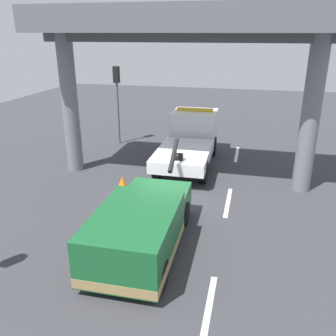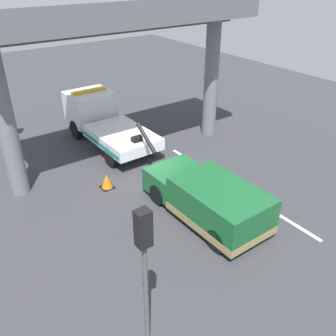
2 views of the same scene
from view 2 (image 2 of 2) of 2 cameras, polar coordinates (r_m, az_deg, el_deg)
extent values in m
cube|color=#38383D|center=(16.78, -2.80, -1.08)|extent=(60.00, 40.00, 0.10)
cube|color=silver|center=(14.53, 18.43, -7.94)|extent=(2.60, 0.16, 0.01)
cube|color=silver|center=(17.93, 3.36, 1.24)|extent=(2.60, 0.16, 0.01)
cube|color=silver|center=(22.45, -6.30, 7.12)|extent=(2.60, 0.16, 0.01)
cube|color=white|center=(18.24, -7.11, 4.79)|extent=(3.87, 2.45, 0.55)
cube|color=white|center=(20.80, -11.86, 9.18)|extent=(2.08, 2.33, 1.65)
cube|color=black|center=(21.22, -12.70, 10.53)|extent=(0.09, 2.21, 0.66)
cube|color=teal|center=(17.78, -10.45, 3.55)|extent=(3.65, 0.06, 0.20)
cylinder|color=black|center=(16.22, -3.37, 4.58)|extent=(1.42, 0.20, 1.07)
cylinder|color=black|center=(16.98, -4.84, 4.46)|extent=(0.37, 0.45, 0.36)
cube|color=yellow|center=(20.52, -12.12, 11.55)|extent=(0.26, 1.92, 0.16)
cylinder|color=black|center=(20.61, -13.94, 5.82)|extent=(1.00, 0.33, 1.00)
cylinder|color=black|center=(21.40, -8.85, 7.23)|extent=(1.00, 0.33, 1.00)
cylinder|color=black|center=(17.38, -8.71, 1.80)|extent=(1.00, 0.33, 1.00)
cylinder|color=black|center=(18.30, -3.00, 3.61)|extent=(1.00, 0.33, 1.00)
cube|color=#195B2D|center=(13.26, 8.02, -5.62)|extent=(3.48, 2.24, 1.35)
cube|color=#195B2D|center=(15.00, 1.16, -1.71)|extent=(1.75, 2.13, 0.95)
cube|color=black|center=(14.18, 3.26, -1.41)|extent=(0.08, 1.94, 0.59)
cube|color=#9E8451|center=(13.55, 7.87, -7.34)|extent=(3.50, 2.26, 0.28)
cylinder|color=black|center=(14.57, -1.50, -4.08)|extent=(0.84, 0.29, 0.84)
cylinder|color=black|center=(15.57, 4.30, -1.75)|extent=(0.84, 0.29, 0.84)
cylinder|color=black|center=(12.48, 7.65, -10.98)|extent=(0.84, 0.29, 0.84)
cylinder|color=black|center=(13.64, 13.60, -7.66)|extent=(0.84, 0.29, 0.84)
cylinder|color=slate|center=(15.35, -23.78, 6.44)|extent=(0.74, 0.74, 6.20)
cylinder|color=slate|center=(19.90, 6.68, 13.61)|extent=(0.74, 0.74, 6.20)
cube|color=#5B5F63|center=(16.23, -7.50, 22.99)|extent=(3.60, 12.34, 1.01)
cube|color=#4A4E52|center=(16.32, -7.34, 20.61)|extent=(0.50, 11.94, 0.36)
cylinder|color=#515456|center=(9.17, -3.39, -19.24)|extent=(0.12, 0.12, 3.16)
cube|color=black|center=(7.76, -3.84, -9.28)|extent=(0.28, 0.32, 0.90)
sphere|color=red|center=(7.69, -4.55, -6.93)|extent=(0.18, 0.18, 0.18)
sphere|color=#3A2D06|center=(7.87, -4.46, -8.68)|extent=(0.18, 0.18, 0.18)
sphere|color=black|center=(8.06, -4.38, -10.36)|extent=(0.18, 0.18, 0.18)
cone|color=orange|center=(15.81, -9.44, -1.99)|extent=(0.49, 0.49, 0.64)
cube|color=black|center=(15.97, -9.35, -2.93)|extent=(0.54, 0.54, 0.03)
camera|label=1|loc=(10.93, 55.88, 4.75)|focal=38.21mm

